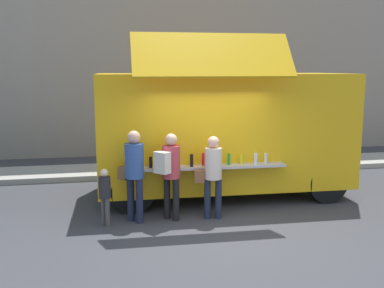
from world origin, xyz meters
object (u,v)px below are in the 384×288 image
object	(u,v)px
child_near_queue	(105,192)
food_truck_main	(223,129)
customer_front_ordering	(212,170)
customer_rear_waiting	(134,168)
trash_bin	(335,150)
customer_mid_with_backpack	(170,168)

from	to	relation	value
child_near_queue	food_truck_main	bearing A→B (deg)	-0.37
food_truck_main	customer_front_ordering	distance (m)	1.88
food_truck_main	customer_front_ordering	bearing A→B (deg)	-109.85
food_truck_main	customer_rear_waiting	size ratio (longest dim) A/B	3.20
customer_rear_waiting	child_near_queue	xyz separation A→B (m)	(-0.56, -0.13, -0.40)
trash_bin	customer_rear_waiting	bearing A→B (deg)	-148.55
trash_bin	child_near_queue	size ratio (longest dim) A/B	0.89
customer_front_ordering	trash_bin	bearing A→B (deg)	-41.34
customer_front_ordering	customer_rear_waiting	distance (m)	1.53
food_truck_main	customer_rear_waiting	distance (m)	2.72
child_near_queue	customer_mid_with_backpack	bearing A→B (deg)	-27.98
trash_bin	child_near_queue	bearing A→B (deg)	-149.86
food_truck_main	trash_bin	world-z (taller)	food_truck_main
customer_front_ordering	customer_mid_with_backpack	world-z (taller)	customer_mid_with_backpack
food_truck_main	customer_mid_with_backpack	size ratio (longest dim) A/B	3.34
trash_bin	customer_mid_with_backpack	size ratio (longest dim) A/B	0.57
customer_front_ordering	child_near_queue	world-z (taller)	customer_front_ordering
trash_bin	customer_mid_with_backpack	xyz separation A→B (m)	(-5.64, -3.92, 0.56)
food_truck_main	customer_mid_with_backpack	xyz separation A→B (m)	(-1.48, -1.59, -0.50)
customer_mid_with_backpack	child_near_queue	distance (m)	1.32
customer_front_ordering	food_truck_main	bearing A→B (deg)	-12.27
food_truck_main	child_near_queue	bearing A→B (deg)	-147.03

